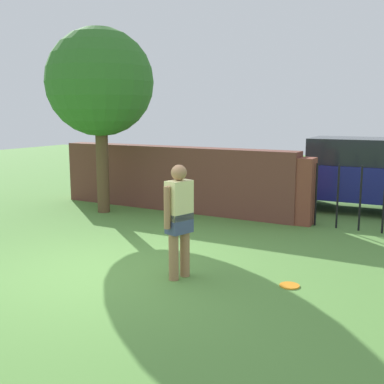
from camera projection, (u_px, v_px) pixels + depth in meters
The scene contains 7 objects.
ground_plane at pixel (107, 273), 6.96m from camera, with size 40.00×40.00×0.00m, color #568C3D.
brick_wall at pixel (173, 178), 11.34m from camera, with size 6.11×0.50×1.52m, color brown.
tree at pixel (100, 83), 10.68m from camera, with size 2.42×2.42×4.20m.
person at pixel (179, 216), 6.60m from camera, with size 0.31×0.52×1.62m.
fence_gate at pixel (372, 197), 9.20m from camera, with size 3.16×0.44×1.40m.
car at pixel (354, 174), 11.27m from camera, with size 4.27×2.07×1.72m.
frisbee_orange at pixel (290, 286), 6.43m from camera, with size 0.27×0.27×0.02m, color orange.
Camera 1 is at (4.31, -5.23, 2.34)m, focal length 44.38 mm.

